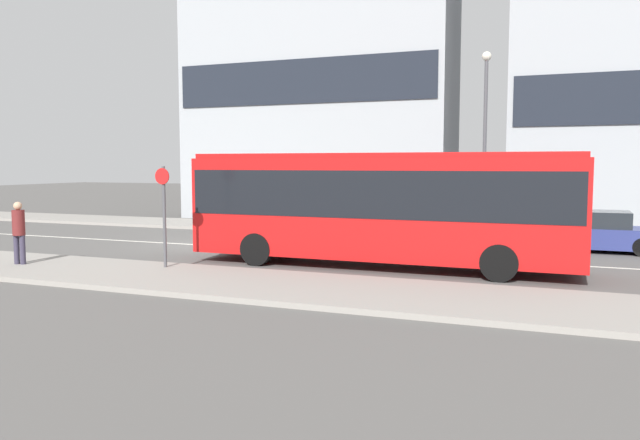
{
  "coord_description": "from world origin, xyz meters",
  "views": [
    {
      "loc": [
        12.25,
        -19.49,
        2.97
      ],
      "look_at": [
        5.34,
        -1.96,
        1.27
      ],
      "focal_mm": 35.0,
      "sensor_mm": 36.0,
      "label": 1
    }
  ],
  "objects_px": {
    "city_bus": "(380,202)",
    "street_lamp": "(485,125)",
    "parked_car_0": "(593,232)",
    "pedestrian_near_stop": "(19,229)",
    "bus_stop_sign": "(164,209)"
  },
  "relations": [
    {
      "from": "city_bus",
      "to": "street_lamp",
      "type": "bearing_deg",
      "value": 73.34
    },
    {
      "from": "parked_car_0",
      "to": "pedestrian_near_stop",
      "type": "height_order",
      "value": "pedestrian_near_stop"
    },
    {
      "from": "bus_stop_sign",
      "to": "pedestrian_near_stop",
      "type": "bearing_deg",
      "value": -165.42
    },
    {
      "from": "pedestrian_near_stop",
      "to": "parked_car_0",
      "type": "bearing_deg",
      "value": 24.38
    },
    {
      "from": "pedestrian_near_stop",
      "to": "street_lamp",
      "type": "relative_size",
      "value": 0.25
    },
    {
      "from": "parked_car_0",
      "to": "bus_stop_sign",
      "type": "relative_size",
      "value": 1.63
    },
    {
      "from": "city_bus",
      "to": "street_lamp",
      "type": "relative_size",
      "value": 1.56
    },
    {
      "from": "pedestrian_near_stop",
      "to": "bus_stop_sign",
      "type": "relative_size",
      "value": 0.64
    },
    {
      "from": "city_bus",
      "to": "bus_stop_sign",
      "type": "bearing_deg",
      "value": -152.76
    },
    {
      "from": "parked_car_0",
      "to": "bus_stop_sign",
      "type": "distance_m",
      "value": 14.23
    },
    {
      "from": "parked_car_0",
      "to": "bus_stop_sign",
      "type": "xyz_separation_m",
      "value": [
        -11.13,
        -8.8,
        1.1
      ]
    },
    {
      "from": "city_bus",
      "to": "parked_car_0",
      "type": "height_order",
      "value": "city_bus"
    },
    {
      "from": "bus_stop_sign",
      "to": "street_lamp",
      "type": "xyz_separation_m",
      "value": [
        7.24,
        10.65,
        2.71
      ]
    },
    {
      "from": "city_bus",
      "to": "pedestrian_near_stop",
      "type": "height_order",
      "value": "city_bus"
    },
    {
      "from": "pedestrian_near_stop",
      "to": "street_lamp",
      "type": "xyz_separation_m",
      "value": [
        11.39,
        11.73,
        3.31
      ]
    }
  ]
}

